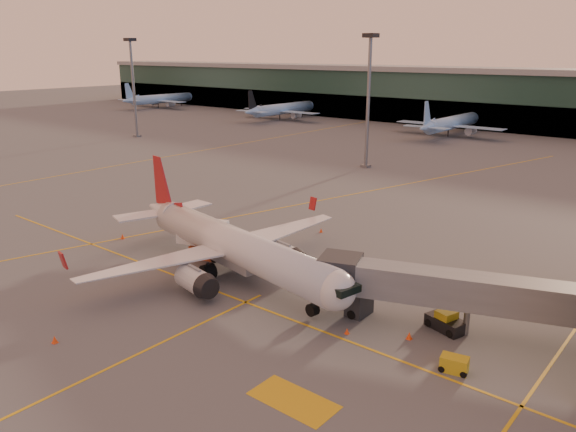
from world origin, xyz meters
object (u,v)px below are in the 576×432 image
Objects in this scene: main_airplane at (231,245)px; catering_truck at (203,236)px; gpu_cart at (454,364)px; pushback_tug at (446,322)px.

catering_truck is at bearing 173.18° from main_airplane.
gpu_cart is at bearing 4.86° from main_airplane.
pushback_tug is at bearing 18.61° from main_airplane.
main_airplane is at bearing 162.43° from gpu_cart.
catering_truck reaches higher than gpu_cart.
catering_truck is 28.59m from pushback_tug.
main_airplane reaches higher than catering_truck.
main_airplane is 6.81m from catering_truck.
main_airplane reaches higher than gpu_cart.
gpu_cart is (31.73, -4.54, -1.87)m from catering_truck.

